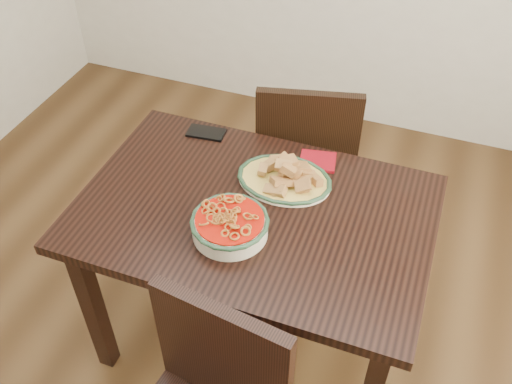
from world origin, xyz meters
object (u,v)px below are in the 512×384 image
(fish_plate, at_px, (285,173))
(chair_far, at_px, (306,154))
(noodle_bowl, at_px, (230,224))
(dining_table, at_px, (254,229))
(smartphone, at_px, (206,133))

(fish_plate, bearing_deg, chair_far, 95.38)
(noodle_bowl, bearing_deg, dining_table, 75.75)
(chair_far, bearing_deg, dining_table, 75.76)
(fish_plate, bearing_deg, smartphone, 156.58)
(dining_table, xyz_separation_m, chair_far, (0.01, 0.64, -0.15))
(smartphone, bearing_deg, fish_plate, -29.36)
(dining_table, relative_size, noodle_bowl, 4.68)
(dining_table, xyz_separation_m, noodle_bowl, (-0.03, -0.13, 0.14))
(dining_table, distance_m, noodle_bowl, 0.20)
(dining_table, bearing_deg, smartphone, 134.55)
(dining_table, height_order, noodle_bowl, noodle_bowl)
(chair_far, bearing_deg, fish_plate, 81.89)
(dining_table, relative_size, fish_plate, 3.59)
(dining_table, distance_m, fish_plate, 0.22)
(smartphone, bearing_deg, noodle_bowl, -63.68)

